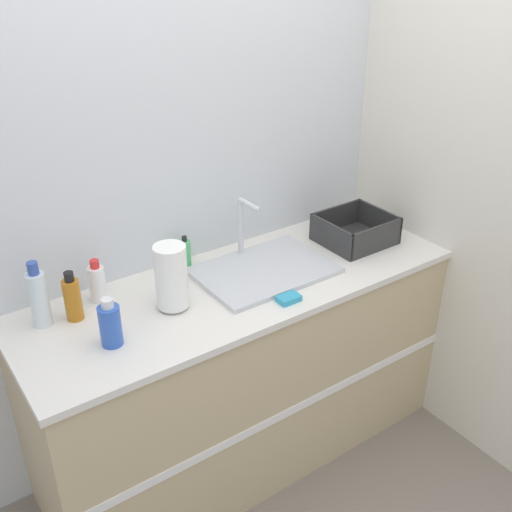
# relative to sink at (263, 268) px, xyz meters

# --- Properties ---
(ground_plane) EXTENTS (12.00, 12.00, 0.00)m
(ground_plane) POSITION_rel_sink_xyz_m (-0.12, -0.33, -0.95)
(ground_plane) COLOR slate
(wall_back) EXTENTS (4.25, 0.06, 2.60)m
(wall_back) POSITION_rel_sink_xyz_m (-0.12, 0.32, 0.35)
(wall_back) COLOR silver
(wall_back) RESTS_ON ground_plane
(wall_right) EXTENTS (0.06, 2.63, 2.60)m
(wall_right) POSITION_rel_sink_xyz_m (0.83, -0.02, 0.35)
(wall_right) COLOR beige
(wall_right) RESTS_ON ground_plane
(counter_cabinet) EXTENTS (1.88, 0.65, 0.93)m
(counter_cabinet) POSITION_rel_sink_xyz_m (-0.12, -0.02, -0.48)
(counter_cabinet) COLOR tan
(counter_cabinet) RESTS_ON ground_plane
(sink) EXTENTS (0.56, 0.40, 0.28)m
(sink) POSITION_rel_sink_xyz_m (0.00, 0.00, 0.00)
(sink) COLOR silver
(sink) RESTS_ON counter_cabinet
(paper_towel_roll) EXTENTS (0.12, 0.12, 0.26)m
(paper_towel_roll) POSITION_rel_sink_xyz_m (-0.44, -0.02, 0.12)
(paper_towel_roll) COLOR #4C4C51
(paper_towel_roll) RESTS_ON counter_cabinet
(dish_rack) EXTENTS (0.31, 0.28, 0.13)m
(dish_rack) POSITION_rel_sink_xyz_m (0.52, -0.01, 0.03)
(dish_rack) COLOR #2D2D2D
(dish_rack) RESTS_ON counter_cabinet
(bottle_white_spray) EXTENTS (0.06, 0.06, 0.18)m
(bottle_white_spray) POSITION_rel_sink_xyz_m (-0.66, 0.19, 0.06)
(bottle_white_spray) COLOR white
(bottle_white_spray) RESTS_ON counter_cabinet
(bottle_amber) EXTENTS (0.06, 0.06, 0.20)m
(bottle_amber) POSITION_rel_sink_xyz_m (-0.78, 0.12, 0.07)
(bottle_amber) COLOR #B26B19
(bottle_amber) RESTS_ON counter_cabinet
(bottle_clear) EXTENTS (0.07, 0.07, 0.26)m
(bottle_clear) POSITION_rel_sink_xyz_m (-0.89, 0.15, 0.10)
(bottle_clear) COLOR silver
(bottle_clear) RESTS_ON counter_cabinet
(bottle_blue) EXTENTS (0.08, 0.08, 0.18)m
(bottle_blue) POSITION_rel_sink_xyz_m (-0.73, -0.11, 0.06)
(bottle_blue) COLOR #2D56B7
(bottle_blue) RESTS_ON counter_cabinet
(soap_dispenser) EXTENTS (0.05, 0.05, 0.15)m
(soap_dispenser) POSITION_rel_sink_xyz_m (-0.25, 0.23, 0.05)
(soap_dispenser) COLOR #4CB266
(soap_dispenser) RESTS_ON counter_cabinet
(sponge) EXTENTS (0.09, 0.06, 0.02)m
(sponge) POSITION_rel_sink_xyz_m (-0.05, -0.25, -0.01)
(sponge) COLOR #3399BF
(sponge) RESTS_ON counter_cabinet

